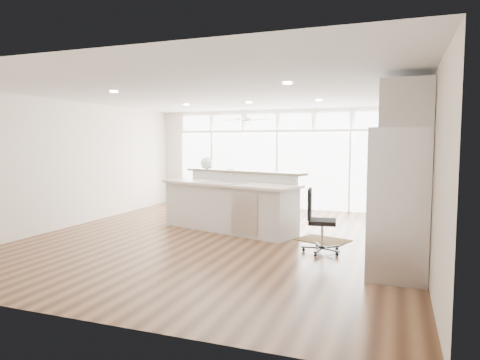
% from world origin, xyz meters
% --- Properties ---
extents(floor, '(7.00, 8.00, 0.02)m').
position_xyz_m(floor, '(0.00, 0.00, -0.01)').
color(floor, '#422514').
rests_on(floor, ground).
extents(ceiling, '(7.00, 8.00, 0.02)m').
position_xyz_m(ceiling, '(0.00, 0.00, 2.70)').
color(ceiling, silver).
rests_on(ceiling, wall_back).
extents(wall_back, '(7.00, 0.04, 2.70)m').
position_xyz_m(wall_back, '(0.00, 4.00, 1.35)').
color(wall_back, '#F0E3D0').
rests_on(wall_back, floor).
extents(wall_front, '(7.00, 0.04, 2.70)m').
position_xyz_m(wall_front, '(0.00, -4.00, 1.35)').
color(wall_front, '#F0E3D0').
rests_on(wall_front, floor).
extents(wall_left, '(0.04, 8.00, 2.70)m').
position_xyz_m(wall_left, '(-3.50, 0.00, 1.35)').
color(wall_left, '#F0E3D0').
rests_on(wall_left, floor).
extents(wall_right, '(0.04, 8.00, 2.70)m').
position_xyz_m(wall_right, '(3.50, 0.00, 1.35)').
color(wall_right, '#F0E3D0').
rests_on(wall_right, floor).
extents(glass_wall, '(5.80, 0.06, 2.08)m').
position_xyz_m(glass_wall, '(0.00, 3.94, 1.05)').
color(glass_wall, white).
rests_on(glass_wall, wall_back).
extents(transom_row, '(5.90, 0.06, 0.40)m').
position_xyz_m(transom_row, '(0.00, 3.94, 2.38)').
color(transom_row, white).
rests_on(transom_row, wall_back).
extents(desk_window, '(0.04, 0.85, 0.85)m').
position_xyz_m(desk_window, '(3.46, 0.30, 1.55)').
color(desk_window, white).
rests_on(desk_window, wall_right).
extents(ceiling_fan, '(1.16, 1.16, 0.32)m').
position_xyz_m(ceiling_fan, '(-0.50, 2.80, 2.48)').
color(ceiling_fan, white).
rests_on(ceiling_fan, ceiling).
extents(recessed_lights, '(3.40, 3.00, 0.02)m').
position_xyz_m(recessed_lights, '(0.00, 0.20, 2.68)').
color(recessed_lights, silver).
rests_on(recessed_lights, ceiling).
extents(oven_cabinet, '(0.64, 1.20, 2.50)m').
position_xyz_m(oven_cabinet, '(3.17, 1.80, 1.25)').
color(oven_cabinet, silver).
rests_on(oven_cabinet, floor).
extents(desk_nook, '(0.72, 1.30, 0.76)m').
position_xyz_m(desk_nook, '(3.13, 0.30, 0.38)').
color(desk_nook, silver).
rests_on(desk_nook, floor).
extents(upper_cabinets, '(0.64, 1.30, 0.64)m').
position_xyz_m(upper_cabinets, '(3.17, 0.30, 2.35)').
color(upper_cabinets, silver).
rests_on(upper_cabinets, wall_right).
extents(refrigerator, '(0.76, 0.90, 2.00)m').
position_xyz_m(refrigerator, '(3.11, -1.35, 1.00)').
color(refrigerator, silver).
rests_on(refrigerator, floor).
extents(fridge_cabinet, '(0.64, 0.90, 0.60)m').
position_xyz_m(fridge_cabinet, '(3.17, -1.35, 2.30)').
color(fridge_cabinet, silver).
rests_on(fridge_cabinet, wall_right).
extents(framed_photos, '(0.06, 0.22, 0.80)m').
position_xyz_m(framed_photos, '(3.46, 0.92, 1.40)').
color(framed_photos, black).
rests_on(framed_photos, wall_right).
extents(kitchen_island, '(3.26, 2.00, 1.21)m').
position_xyz_m(kitchen_island, '(-0.15, 0.70, 0.61)').
color(kitchen_island, silver).
rests_on(kitchen_island, floor).
extents(rug, '(1.06, 0.91, 0.01)m').
position_xyz_m(rug, '(1.83, 0.45, 0.01)').
color(rug, '#322210').
rests_on(rug, floor).
extents(office_chair, '(0.60, 0.57, 1.04)m').
position_xyz_m(office_chair, '(1.96, -0.43, 0.52)').
color(office_chair, black).
rests_on(office_chair, floor).
extents(fishbowl, '(0.35, 0.35, 0.27)m').
position_xyz_m(fishbowl, '(-0.94, 1.36, 1.35)').
color(fishbowl, white).
rests_on(fishbowl, kitchen_island).
extents(monitor, '(0.14, 0.53, 0.44)m').
position_xyz_m(monitor, '(3.05, 0.30, 0.98)').
color(monitor, black).
rests_on(monitor, desk_nook).
extents(keyboard, '(0.14, 0.30, 0.01)m').
position_xyz_m(keyboard, '(2.88, 0.30, 0.77)').
color(keyboard, silver).
rests_on(keyboard, desk_nook).
extents(potted_plant, '(0.34, 0.37, 0.25)m').
position_xyz_m(potted_plant, '(3.17, 1.80, 2.63)').
color(potted_plant, '#2E5B27').
rests_on(potted_plant, oven_cabinet).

